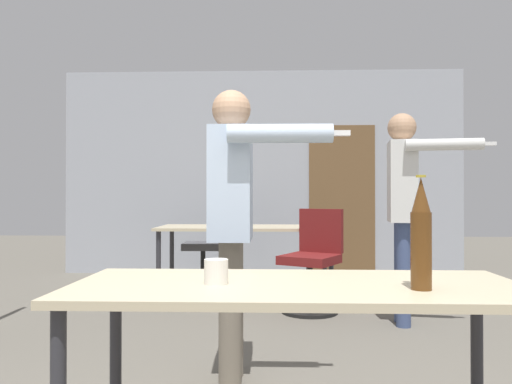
% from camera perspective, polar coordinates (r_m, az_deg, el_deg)
% --- Properties ---
extents(back_wall, '(5.51, 0.12, 2.82)m').
position_cam_1_polar(back_wall, '(6.94, 0.94, 2.18)').
color(back_wall, '#A3A8B2').
rests_on(back_wall, ground_plane).
extents(conference_table_near, '(1.65, 0.69, 0.75)m').
position_cam_1_polar(conference_table_near, '(1.89, 4.69, -12.72)').
color(conference_table_near, '#C6B793').
rests_on(conference_table_near, ground_plane).
extents(conference_table_far, '(1.87, 0.78, 0.75)m').
position_cam_1_polar(conference_table_far, '(5.39, -1.14, -4.66)').
color(conference_table_far, '#C6B793').
rests_on(conference_table_far, ground_plane).
extents(person_near_casual, '(0.77, 0.65, 1.77)m').
position_cam_1_polar(person_near_casual, '(4.35, 16.55, -0.25)').
color(person_near_casual, '#3D4C75').
rests_on(person_near_casual, ground_plane).
extents(person_left_plaid, '(0.77, 0.62, 1.69)m').
position_cam_1_polar(person_left_plaid, '(2.89, -2.55, -1.46)').
color(person_left_plaid, slate).
rests_on(person_left_plaid, ground_plane).
extents(office_chair_far_right, '(0.64, 0.67, 0.95)m').
position_cam_1_polar(office_chair_far_right, '(4.73, 6.53, -8.03)').
color(office_chair_far_right, black).
rests_on(office_chair_far_right, ground_plane).
extents(office_chair_side_rolled, '(0.55, 0.52, 0.93)m').
position_cam_1_polar(office_chair_side_rolled, '(6.10, -5.36, -6.46)').
color(office_chair_side_rolled, black).
rests_on(office_chair_side_rolled, ground_plane).
extents(beer_bottle, '(0.07, 0.07, 0.39)m').
position_cam_1_polar(beer_bottle, '(1.80, 18.35, -4.75)').
color(beer_bottle, '#563314').
rests_on(beer_bottle, conference_table_near).
extents(drink_cup, '(0.09, 0.09, 0.09)m').
position_cam_1_polar(drink_cup, '(1.84, -4.57, -9.06)').
color(drink_cup, silver).
rests_on(drink_cup, conference_table_near).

